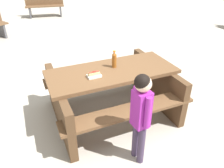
{
  "coord_description": "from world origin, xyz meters",
  "views": [
    {
      "loc": [
        1.19,
        2.43,
        2.1
      ],
      "look_at": [
        0.0,
        0.0,
        0.52
      ],
      "focal_mm": 34.65,
      "sensor_mm": 36.0,
      "label": 1
    }
  ],
  "objects_px": {
    "picnic_table": "(112,89)",
    "park_bench_far": "(45,5)",
    "child_in_coat": "(141,109)",
    "soda_bottle": "(114,60)",
    "hotdog_tray": "(94,75)"
  },
  "relations": [
    {
      "from": "picnic_table",
      "to": "park_bench_far",
      "type": "bearing_deg",
      "value": -93.15
    },
    {
      "from": "hotdog_tray",
      "to": "park_bench_far",
      "type": "xyz_separation_m",
      "value": [
        -0.69,
        -7.12,
        -0.33
      ]
    },
    {
      "from": "picnic_table",
      "to": "soda_bottle",
      "type": "height_order",
      "value": "soda_bottle"
    },
    {
      "from": "picnic_table",
      "to": "hotdog_tray",
      "type": "distance_m",
      "value": 0.46
    },
    {
      "from": "picnic_table",
      "to": "park_bench_far",
      "type": "relative_size",
      "value": 1.2
    },
    {
      "from": "child_in_coat",
      "to": "park_bench_far",
      "type": "height_order",
      "value": "child_in_coat"
    },
    {
      "from": "park_bench_far",
      "to": "child_in_coat",
      "type": "bearing_deg",
      "value": 86.41
    },
    {
      "from": "soda_bottle",
      "to": "park_bench_far",
      "type": "relative_size",
      "value": 0.16
    },
    {
      "from": "picnic_table",
      "to": "hotdog_tray",
      "type": "bearing_deg",
      "value": 14.38
    },
    {
      "from": "hotdog_tray",
      "to": "park_bench_far",
      "type": "bearing_deg",
      "value": -95.51
    },
    {
      "from": "soda_bottle",
      "to": "park_bench_far",
      "type": "distance_m",
      "value": 6.99
    },
    {
      "from": "soda_bottle",
      "to": "picnic_table",
      "type": "bearing_deg",
      "value": 46.27
    },
    {
      "from": "hotdog_tray",
      "to": "soda_bottle",
      "type": "bearing_deg",
      "value": -157.81
    },
    {
      "from": "soda_bottle",
      "to": "child_in_coat",
      "type": "distance_m",
      "value": 1.03
    },
    {
      "from": "soda_bottle",
      "to": "park_bench_far",
      "type": "height_order",
      "value": "soda_bottle"
    }
  ]
}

